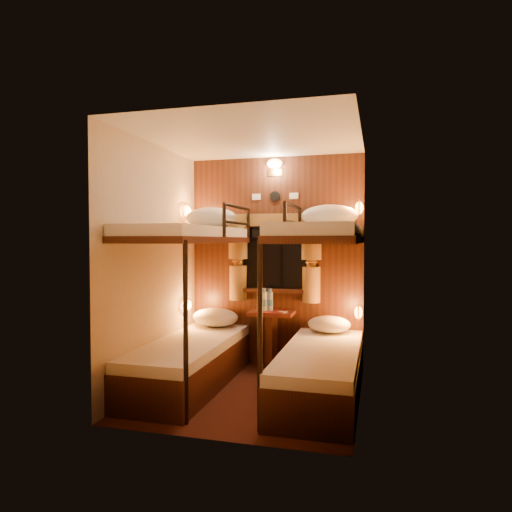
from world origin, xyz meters
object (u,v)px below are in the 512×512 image
(table, at_px, (271,332))
(bottle_right, at_px, (270,302))
(bottle_left, at_px, (264,301))
(bunk_left, at_px, (190,330))
(bunk_right, at_px, (321,337))

(table, distance_m, bottle_right, 0.34)
(bottle_left, height_order, bottle_right, bottle_left)
(bunk_left, xyz_separation_m, table, (0.65, 0.78, -0.14))
(bunk_left, distance_m, bunk_right, 1.30)
(bottle_left, bearing_deg, bottle_right, 28.55)
(bunk_left, height_order, bunk_right, same)
(table, bearing_deg, bottle_left, -163.07)
(table, xyz_separation_m, bottle_right, (-0.02, 0.01, 0.34))
(bunk_right, relative_size, table, 2.90)
(bunk_left, bearing_deg, bottle_left, 53.13)
(bunk_left, bearing_deg, bottle_right, 51.52)
(bunk_right, xyz_separation_m, bottle_right, (-0.67, 0.79, 0.20))
(table, bearing_deg, bunk_right, -50.33)
(bunk_right, bearing_deg, table, 129.67)
(table, bearing_deg, bunk_left, -129.67)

